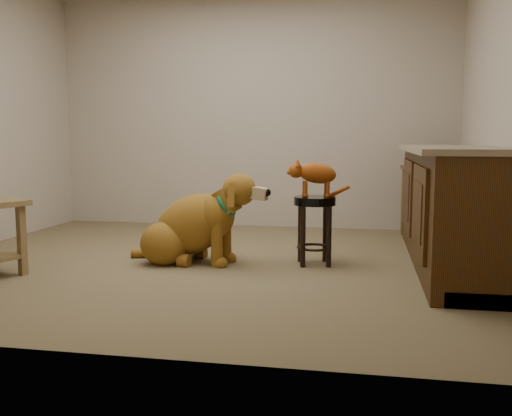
% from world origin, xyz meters
% --- Properties ---
extents(floor, '(4.50, 4.00, 0.01)m').
position_xyz_m(floor, '(0.00, 0.00, 0.00)').
color(floor, brown).
rests_on(floor, ground).
extents(room_shell, '(4.54, 4.04, 2.62)m').
position_xyz_m(room_shell, '(0.00, 0.00, 1.68)').
color(room_shell, '#B3A390').
rests_on(room_shell, ground).
extents(cabinet_run, '(0.70, 2.56, 0.94)m').
position_xyz_m(cabinet_run, '(1.94, 0.30, 0.44)').
color(cabinet_run, '#3D230A').
rests_on(cabinet_run, ground).
extents(padded_stool, '(0.33, 0.33, 0.54)m').
position_xyz_m(padded_stool, '(0.87, 0.11, 0.39)').
color(padded_stool, black).
rests_on(padded_stool, ground).
extents(wood_stool, '(0.47, 0.47, 0.73)m').
position_xyz_m(wood_stool, '(1.85, 1.57, 0.38)').
color(wood_stool, brown).
rests_on(wood_stool, ground).
extents(golden_retriever, '(1.22, 0.64, 0.78)m').
position_xyz_m(golden_retriever, '(-0.10, 0.00, 0.29)').
color(golden_retriever, brown).
rests_on(golden_retriever, ground).
extents(tabby_kitten, '(0.49, 0.27, 0.33)m').
position_xyz_m(tabby_kitten, '(0.86, 0.10, 0.72)').
color(tabby_kitten, '#8E3C0E').
rests_on(tabby_kitten, padded_stool).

